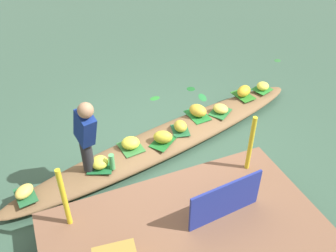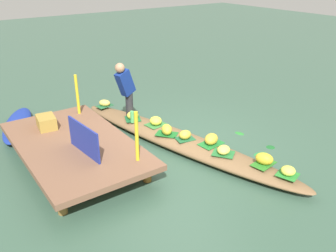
{
  "view_description": "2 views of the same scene",
  "coord_description": "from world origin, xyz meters",
  "px_view_note": "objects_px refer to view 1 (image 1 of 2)",
  "views": [
    {
      "loc": [
        1.78,
        4.26,
        3.9
      ],
      "look_at": [
        0.08,
        0.19,
        0.55
      ],
      "focal_mm": 39.54,
      "sensor_mm": 36.0,
      "label": 1
    },
    {
      "loc": [
        -4.98,
        3.76,
        3.29
      ],
      "look_at": [
        0.13,
        0.15,
        0.42
      ],
      "focal_mm": 38.07,
      "sensor_mm": 36.0,
      "label": 2
    }
  ],
  "objects_px": {
    "banana_bunch_6": "(163,137)",
    "banana_bunch_8": "(24,191)",
    "vendor_person": "(86,133)",
    "market_banner": "(226,200)",
    "banana_bunch_5": "(244,91)",
    "water_bottle": "(112,162)",
    "vendor_boat": "(168,140)",
    "banana_bunch_3": "(263,86)",
    "banana_bunch_7": "(100,162)",
    "banana_bunch_2": "(198,111)",
    "banana_bunch_0": "(180,126)",
    "banana_bunch_4": "(131,143)",
    "banana_bunch_1": "(221,109)"
  },
  "relations": [
    {
      "from": "water_bottle",
      "to": "banana_bunch_1",
      "type": "bearing_deg",
      "value": -163.2
    },
    {
      "from": "banana_bunch_3",
      "to": "banana_bunch_6",
      "type": "height_order",
      "value": "banana_bunch_6"
    },
    {
      "from": "vendor_boat",
      "to": "market_banner",
      "type": "bearing_deg",
      "value": 74.58
    },
    {
      "from": "vendor_person",
      "to": "market_banner",
      "type": "height_order",
      "value": "vendor_person"
    },
    {
      "from": "banana_bunch_1",
      "to": "banana_bunch_0",
      "type": "bearing_deg",
      "value": 13.17
    },
    {
      "from": "banana_bunch_5",
      "to": "water_bottle",
      "type": "height_order",
      "value": "water_bottle"
    },
    {
      "from": "banana_bunch_2",
      "to": "banana_bunch_5",
      "type": "height_order",
      "value": "same"
    },
    {
      "from": "banana_bunch_5",
      "to": "banana_bunch_6",
      "type": "height_order",
      "value": "same"
    },
    {
      "from": "vendor_person",
      "to": "water_bottle",
      "type": "distance_m",
      "value": 0.64
    },
    {
      "from": "vendor_person",
      "to": "banana_bunch_3",
      "type": "bearing_deg",
      "value": -164.73
    },
    {
      "from": "banana_bunch_7",
      "to": "banana_bunch_0",
      "type": "bearing_deg",
      "value": -166.58
    },
    {
      "from": "banana_bunch_1",
      "to": "banana_bunch_6",
      "type": "relative_size",
      "value": 0.91
    },
    {
      "from": "vendor_boat",
      "to": "banana_bunch_1",
      "type": "relative_size",
      "value": 20.43
    },
    {
      "from": "vendor_boat",
      "to": "market_banner",
      "type": "xyz_separation_m",
      "value": [
        0.07,
        1.88,
        0.55
      ]
    },
    {
      "from": "banana_bunch_4",
      "to": "banana_bunch_5",
      "type": "bearing_deg",
      "value": -165.8
    },
    {
      "from": "banana_bunch_6",
      "to": "banana_bunch_1",
      "type": "bearing_deg",
      "value": -163.23
    },
    {
      "from": "banana_bunch_1",
      "to": "banana_bunch_6",
      "type": "bearing_deg",
      "value": 16.77
    },
    {
      "from": "banana_bunch_4",
      "to": "banana_bunch_3",
      "type": "bearing_deg",
      "value": -167.05
    },
    {
      "from": "banana_bunch_5",
      "to": "banana_bunch_1",
      "type": "bearing_deg",
      "value": 25.02
    },
    {
      "from": "banana_bunch_2",
      "to": "market_banner",
      "type": "relative_size",
      "value": 0.33
    },
    {
      "from": "banana_bunch_0",
      "to": "water_bottle",
      "type": "height_order",
      "value": "water_bottle"
    },
    {
      "from": "banana_bunch_8",
      "to": "vendor_person",
      "type": "distance_m",
      "value": 1.11
    },
    {
      "from": "banana_bunch_6",
      "to": "banana_bunch_7",
      "type": "relative_size",
      "value": 1.19
    },
    {
      "from": "banana_bunch_6",
      "to": "banana_bunch_8",
      "type": "relative_size",
      "value": 1.11
    },
    {
      "from": "water_bottle",
      "to": "market_banner",
      "type": "relative_size",
      "value": 0.27
    },
    {
      "from": "banana_bunch_6",
      "to": "banana_bunch_8",
      "type": "xyz_separation_m",
      "value": [
        2.08,
        0.32,
        -0.03
      ]
    },
    {
      "from": "vendor_boat",
      "to": "banana_bunch_6",
      "type": "relative_size",
      "value": 18.55
    },
    {
      "from": "banana_bunch_8",
      "to": "market_banner",
      "type": "bearing_deg",
      "value": 147.01
    },
    {
      "from": "vendor_boat",
      "to": "banana_bunch_2",
      "type": "height_order",
      "value": "banana_bunch_2"
    },
    {
      "from": "banana_bunch_0",
      "to": "banana_bunch_8",
      "type": "bearing_deg",
      "value": 11.27
    },
    {
      "from": "banana_bunch_3",
      "to": "banana_bunch_2",
      "type": "bearing_deg",
      "value": 10.75
    },
    {
      "from": "banana_bunch_0",
      "to": "banana_bunch_6",
      "type": "distance_m",
      "value": 0.41
    },
    {
      "from": "banana_bunch_5",
      "to": "banana_bunch_0",
      "type": "bearing_deg",
      "value": 18.53
    },
    {
      "from": "banana_bunch_3",
      "to": "banana_bunch_8",
      "type": "relative_size",
      "value": 0.85
    },
    {
      "from": "vendor_boat",
      "to": "banana_bunch_4",
      "type": "relative_size",
      "value": 19.79
    },
    {
      "from": "banana_bunch_2",
      "to": "banana_bunch_7",
      "type": "xyz_separation_m",
      "value": [
        1.85,
        0.6,
        -0.02
      ]
    },
    {
      "from": "banana_bunch_5",
      "to": "market_banner",
      "type": "distance_m",
      "value": 3.0
    },
    {
      "from": "banana_bunch_3",
      "to": "banana_bunch_6",
      "type": "xyz_separation_m",
      "value": [
        2.31,
        0.72,
        0.02
      ]
    },
    {
      "from": "banana_bunch_4",
      "to": "water_bottle",
      "type": "xyz_separation_m",
      "value": [
        0.38,
        0.34,
        0.04
      ]
    },
    {
      "from": "market_banner",
      "to": "water_bottle",
      "type": "bearing_deg",
      "value": -61.9
    },
    {
      "from": "vendor_person",
      "to": "banana_bunch_7",
      "type": "bearing_deg",
      "value": -153.88
    },
    {
      "from": "vendor_boat",
      "to": "banana_bunch_8",
      "type": "height_order",
      "value": "banana_bunch_8"
    },
    {
      "from": "banana_bunch_4",
      "to": "water_bottle",
      "type": "bearing_deg",
      "value": 41.5
    },
    {
      "from": "banana_bunch_5",
      "to": "water_bottle",
      "type": "xyz_separation_m",
      "value": [
        2.74,
        0.94,
        0.02
      ]
    },
    {
      "from": "banana_bunch_5",
      "to": "banana_bunch_6",
      "type": "distance_m",
      "value": 1.98
    },
    {
      "from": "banana_bunch_0",
      "to": "banana_bunch_4",
      "type": "height_order",
      "value": "same"
    },
    {
      "from": "water_bottle",
      "to": "banana_bunch_3",
      "type": "bearing_deg",
      "value": -162.86
    },
    {
      "from": "banana_bunch_6",
      "to": "banana_bunch_7",
      "type": "height_order",
      "value": "banana_bunch_6"
    },
    {
      "from": "banana_bunch_4",
      "to": "water_bottle",
      "type": "distance_m",
      "value": 0.51
    },
    {
      "from": "vendor_boat",
      "to": "banana_bunch_3",
      "type": "xyz_separation_m",
      "value": [
        -2.16,
        -0.55,
        0.2
      ]
    }
  ]
}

